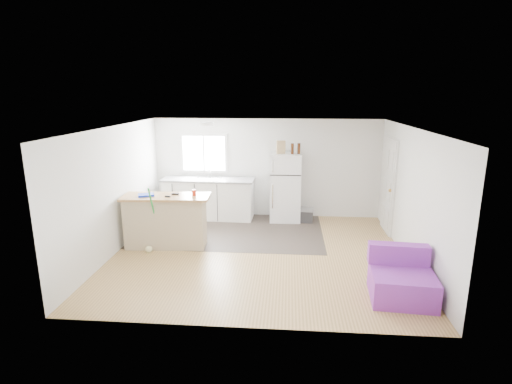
# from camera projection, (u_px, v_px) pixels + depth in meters

# --- Properties ---
(room) EXTENTS (5.51, 5.01, 2.41)m
(room) POSITION_uv_depth(u_px,v_px,m) (259.00, 193.00, 7.37)
(room) COLOR olive
(room) RESTS_ON ground
(vinyl_zone) EXTENTS (4.05, 2.50, 0.00)m
(vinyl_zone) POSITION_uv_depth(u_px,v_px,m) (231.00, 231.00, 8.93)
(vinyl_zone) COLOR #373029
(vinyl_zone) RESTS_ON floor
(window) EXTENTS (1.18, 0.06, 0.98)m
(window) POSITION_uv_depth(u_px,v_px,m) (204.00, 153.00, 9.81)
(window) COLOR white
(window) RESTS_ON back_wall
(interior_door) EXTENTS (0.11, 0.92, 2.10)m
(interior_door) POSITION_uv_depth(u_px,v_px,m) (389.00, 186.00, 8.70)
(interior_door) COLOR white
(interior_door) RESTS_ON right_wall
(ceiling_fixture) EXTENTS (0.30, 0.30, 0.07)m
(ceiling_fixture) POSITION_uv_depth(u_px,v_px,m) (206.00, 124.00, 8.34)
(ceiling_fixture) COLOR white
(ceiling_fixture) RESTS_ON ceiling
(kitchen_cabinets) EXTENTS (2.23, 0.75, 1.28)m
(kitchen_cabinets) POSITION_uv_depth(u_px,v_px,m) (209.00, 198.00, 9.74)
(kitchen_cabinets) COLOR white
(kitchen_cabinets) RESTS_ON floor
(peninsula) EXTENTS (1.74, 0.76, 1.04)m
(peninsula) POSITION_uv_depth(u_px,v_px,m) (166.00, 221.00, 7.92)
(peninsula) COLOR #C0AB8A
(peninsula) RESTS_ON floor
(refrigerator) EXTENTS (0.73, 0.70, 1.62)m
(refrigerator) POSITION_uv_depth(u_px,v_px,m) (285.00, 187.00, 9.50)
(refrigerator) COLOR white
(refrigerator) RESTS_ON floor
(cooler) EXTENTS (0.47, 0.34, 0.34)m
(cooler) POSITION_uv_depth(u_px,v_px,m) (304.00, 215.00, 9.51)
(cooler) COLOR #2E2E31
(cooler) RESTS_ON floor
(purple_seat) EXTENTS (0.97, 0.92, 0.75)m
(purple_seat) POSITION_uv_depth(u_px,v_px,m) (401.00, 280.00, 5.97)
(purple_seat) COLOR purple
(purple_seat) RESTS_ON floor
(cleaner_jug) EXTENTS (0.16, 0.12, 0.32)m
(cleaner_jug) POSITION_uv_depth(u_px,v_px,m) (170.00, 242.00, 7.84)
(cleaner_jug) COLOR silver
(cleaner_jug) RESTS_ON floor
(mop) EXTENTS (0.26, 0.36, 1.30)m
(mop) POSITION_uv_depth(u_px,v_px,m) (151.00, 241.00, 7.69)
(mop) COLOR green
(mop) RESTS_ON floor
(red_cup) EXTENTS (0.10, 0.10, 0.12)m
(red_cup) POSITION_uv_depth(u_px,v_px,m) (194.00, 193.00, 7.79)
(red_cup) COLOR red
(red_cup) RESTS_ON peninsula
(blue_tray) EXTENTS (0.36, 0.32, 0.04)m
(blue_tray) POSITION_uv_depth(u_px,v_px,m) (146.00, 195.00, 7.78)
(blue_tray) COLOR #1532CD
(blue_tray) RESTS_ON peninsula
(tool_a) EXTENTS (0.14, 0.05, 0.03)m
(tool_a) POSITION_uv_depth(u_px,v_px,m) (175.00, 194.00, 7.87)
(tool_a) COLOR black
(tool_a) RESTS_ON peninsula
(tool_b) EXTENTS (0.10, 0.05, 0.03)m
(tool_b) POSITION_uv_depth(u_px,v_px,m) (168.00, 196.00, 7.69)
(tool_b) COLOR black
(tool_b) RESTS_ON peninsula
(cardboard_box) EXTENTS (0.22, 0.14, 0.30)m
(cardboard_box) POSITION_uv_depth(u_px,v_px,m) (281.00, 147.00, 9.23)
(cardboard_box) COLOR tan
(cardboard_box) RESTS_ON refrigerator
(bottle_left) EXTENTS (0.09, 0.09, 0.25)m
(bottle_left) POSITION_uv_depth(u_px,v_px,m) (292.00, 149.00, 9.16)
(bottle_left) COLOR #3D1E0B
(bottle_left) RESTS_ON refrigerator
(bottle_right) EXTENTS (0.08, 0.08, 0.25)m
(bottle_right) POSITION_uv_depth(u_px,v_px,m) (299.00, 148.00, 9.20)
(bottle_right) COLOR #3D1E0B
(bottle_right) RESTS_ON refrigerator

